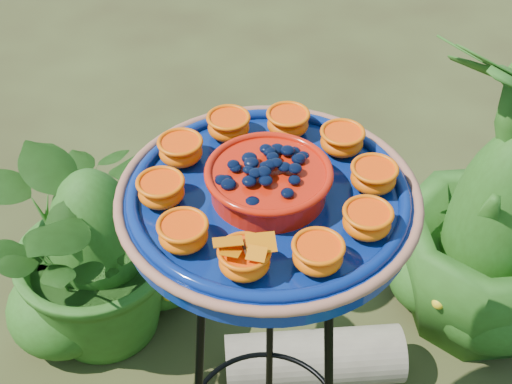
{
  "coord_description": "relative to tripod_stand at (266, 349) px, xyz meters",
  "views": [
    {
      "loc": [
        0.1,
        -0.95,
        1.84
      ],
      "look_at": [
        0.05,
        -0.07,
        1.06
      ],
      "focal_mm": 50.0,
      "sensor_mm": 36.0,
      "label": 1
    }
  ],
  "objects": [
    {
      "name": "shrub_back_right",
      "position": [
        0.64,
        0.62,
        -0.1
      ],
      "size": [
        0.78,
        0.78,
        1.0
      ],
      "primitive_type": "imported",
      "rotation": [
        0.0,
        0.0,
        2.22
      ],
      "color": "#234A13",
      "rests_on": "ground"
    },
    {
      "name": "driftwood_log",
      "position": [
        0.13,
        0.35,
        -0.51
      ],
      "size": [
        0.54,
        0.24,
        0.17
      ],
      "primitive_type": "cylinder",
      "rotation": [
        0.0,
        1.57,
        0.13
      ],
      "color": "gray",
      "rests_on": "ground"
    },
    {
      "name": "tripod_stand",
      "position": [
        0.0,
        0.0,
        0.0
      ],
      "size": [
        0.37,
        0.39,
        0.99
      ],
      "rotation": [
        0.0,
        0.0,
        -0.02
      ],
      "color": "black",
      "rests_on": "ground"
    },
    {
      "name": "shrub_back_left",
      "position": [
        -0.52,
        0.55,
        -0.21
      ],
      "size": [
        0.93,
        0.94,
        0.79
      ],
      "primitive_type": "imported",
      "rotation": [
        0.0,
        0.0,
        0.87
      ],
      "color": "#234A13",
      "rests_on": "ground"
    },
    {
      "name": "feeder_dish",
      "position": [
        -0.0,
        -0.0,
        0.43
      ],
      "size": [
        0.52,
        0.52,
        0.12
      ],
      "rotation": [
        0.0,
        0.0,
        -0.02
      ],
      "color": "navy",
      "rests_on": "tripod_stand"
    }
  ]
}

